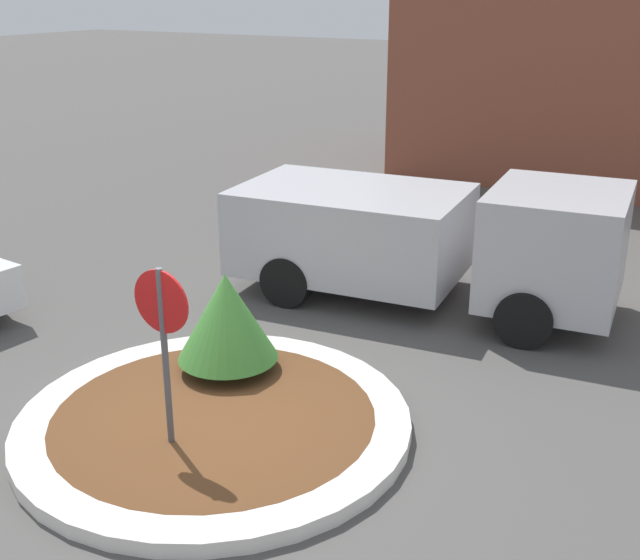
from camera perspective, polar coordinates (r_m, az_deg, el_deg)
The scene contains 5 objects.
ground_plane at distance 9.41m, azimuth -7.50°, elevation -10.41°, with size 120.00×120.00×0.00m, color #514F4C.
traffic_island at distance 9.37m, azimuth -7.52°, elevation -9.95°, with size 4.49×4.49×0.18m.
stop_sign at distance 8.32m, azimuth -11.09°, elevation -3.50°, with size 0.68×0.07×2.14m.
island_shrub at distance 10.01m, azimuth -6.67°, elevation -2.59°, with size 1.27×1.27×1.29m.
utility_truck at distance 12.62m, azimuth 7.45°, elevation 3.10°, with size 6.13×2.89×2.01m.
Camera 1 is at (5.00, -6.37, 4.80)m, focal length 45.00 mm.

